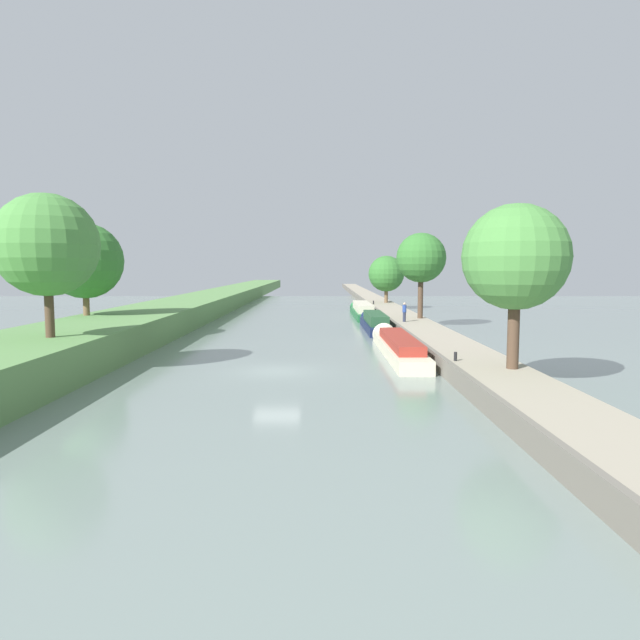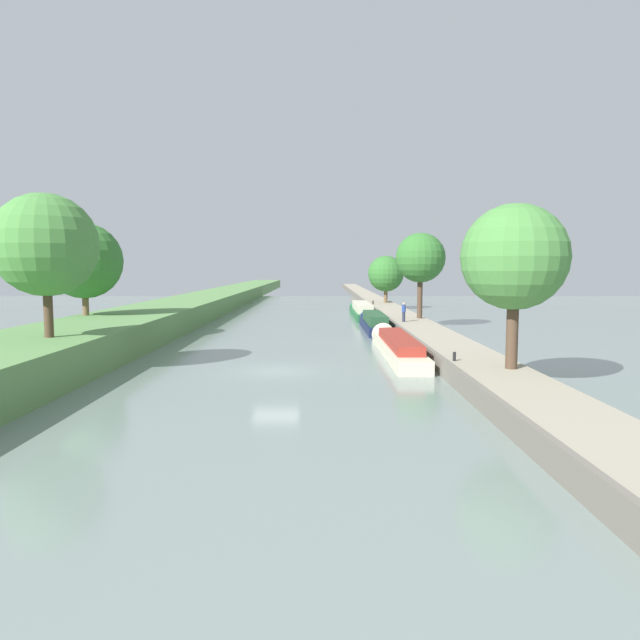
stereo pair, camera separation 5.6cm
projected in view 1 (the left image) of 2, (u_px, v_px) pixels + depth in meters
The scene contains 15 objects.
ground_plane at pixel (278, 371), 30.68m from camera, with size 160.00×160.00×0.00m, color slate.
left_grassy_bank at pixel (48, 353), 30.62m from camera, with size 7.20×260.00×2.01m.
right_towpath at pixel (474, 363), 30.61m from camera, with size 3.40×260.00×0.90m.
stone_quay at pixel (440, 362), 30.61m from camera, with size 0.25×260.00×0.95m.
narrowboat_cream at pixel (399, 345), 36.63m from camera, with size 1.86×15.30×1.83m.
narrowboat_navy at pixel (376, 322), 51.15m from camera, with size 1.86×12.55×2.09m.
narrowboat_green at pixel (363, 310), 65.23m from camera, with size 2.03×15.92×2.17m.
tree_rightbank_near at pixel (518, 258), 25.86m from camera, with size 4.84×4.84×7.57m.
tree_rightbank_midnear at pixel (423, 258), 51.75m from camera, with size 4.52×4.52×7.80m.
tree_rightbank_midfar at pixel (388, 274), 74.76m from camera, with size 4.70×4.70×6.18m.
tree_leftbank_downstream at pixel (87, 261), 42.05m from camera, with size 5.59×5.59×6.84m.
tree_leftbank_upstream at pixel (48, 245), 28.70m from camera, with size 5.19×5.19×7.29m.
person_walking at pixel (406, 312), 48.87m from camera, with size 0.34×0.34×1.66m.
mooring_bollard_near at pixel (457, 357), 28.46m from camera, with size 0.16×0.16×0.45m.
mooring_bollard_far at pixel (375, 302), 72.13m from camera, with size 0.16×0.16×0.45m.
Camera 1 is at (2.33, -30.29, 5.58)m, focal length 31.98 mm.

